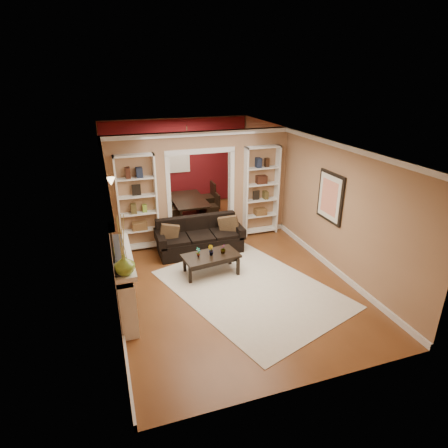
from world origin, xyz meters
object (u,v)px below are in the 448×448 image
object	(u,v)px
sofa	(200,236)
bookshelf_left	(138,204)
fireplace	(125,284)
coffee_table	(211,264)
dining_table	(190,208)
bookshelf_right	(261,191)

from	to	relation	value
sofa	bookshelf_left	size ratio (longest dim) A/B	0.88
fireplace	coffee_table	bearing A→B (deg)	25.50
bookshelf_left	coffee_table	bearing A→B (deg)	-53.11
bookshelf_left	dining_table	size ratio (longest dim) A/B	1.37
bookshelf_right	dining_table	xyz separation A→B (m)	(-1.50, 1.64, -0.86)
bookshelf_right	dining_table	bearing A→B (deg)	132.41
fireplace	dining_table	world-z (taller)	fireplace
bookshelf_right	fireplace	xyz separation A→B (m)	(-3.64, -2.53, -0.57)
bookshelf_left	fireplace	xyz separation A→B (m)	(-0.54, -2.53, -0.57)
fireplace	sofa	bearing A→B (deg)	46.53
coffee_table	bookshelf_right	distance (m)	2.66
dining_table	coffee_table	bearing A→B (deg)	174.07
sofa	bookshelf_right	distance (m)	2.03
bookshelf_left	fireplace	size ratio (longest dim) A/B	1.35
fireplace	dining_table	xyz separation A→B (m)	(2.14, 4.17, -0.29)
sofa	bookshelf_left	bearing A→B (deg)	156.10
bookshelf_left	bookshelf_right	xyz separation A→B (m)	(3.10, 0.00, 0.00)
dining_table	fireplace	bearing A→B (deg)	152.85
coffee_table	bookshelf_left	distance (m)	2.29
sofa	bookshelf_right	bearing A→B (deg)	17.94
sofa	dining_table	world-z (taller)	sofa
bookshelf_left	dining_table	distance (m)	2.45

